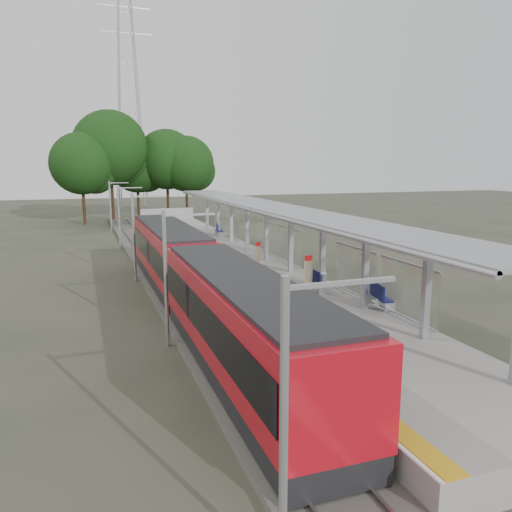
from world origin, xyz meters
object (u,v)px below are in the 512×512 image
at_px(bench_far, 219,229).
at_px(info_pillar_far, 258,257).
at_px(info_pillar_near, 308,277).
at_px(bench_near, 379,295).
at_px(bench_mid, 315,279).
at_px(train, 195,277).
at_px(litter_bin, 322,283).

distance_m(bench_far, info_pillar_far, 13.93).
bearing_deg(info_pillar_far, info_pillar_near, -88.43).
distance_m(bench_near, bench_far, 23.56).
bearing_deg(bench_mid, bench_near, -69.90).
distance_m(train, bench_near, 8.23).
bearing_deg(bench_far, info_pillar_near, -84.03).
height_order(train, bench_mid, train).
distance_m(info_pillar_near, litter_bin, 0.82).
bearing_deg(info_pillar_far, bench_far, 83.41).
xyz_separation_m(train, info_pillar_near, (5.34, -0.76, -0.25)).
bearing_deg(info_pillar_far, train, -133.50).
relative_size(info_pillar_near, info_pillar_far, 1.18).
bearing_deg(train, bench_far, 71.89).
height_order(bench_near, bench_far, bench_near).
height_order(info_pillar_far, litter_bin, info_pillar_far).
bearing_deg(bench_near, train, 162.89).
distance_m(bench_far, litter_bin, 20.19).
height_order(bench_near, bench_mid, bench_near).
distance_m(bench_mid, info_pillar_far, 6.03).
xyz_separation_m(bench_mid, info_pillar_near, (-0.53, -0.32, 0.23)).
bearing_deg(bench_near, info_pillar_far, 115.24).
xyz_separation_m(train, info_pillar_far, (5.03, 5.53, -0.37)).
height_order(bench_far, info_pillar_near, info_pillar_near).
xyz_separation_m(bench_mid, litter_bin, (0.21, -0.35, -0.11)).
bearing_deg(bench_mid, litter_bin, -56.61).
xyz_separation_m(bench_near, info_pillar_far, (-2.07, 9.68, 0.08)).
bearing_deg(bench_mid, bench_far, 90.33).
distance_m(train, litter_bin, 6.16).
distance_m(info_pillar_far, litter_bin, 6.41).
relative_size(bench_far, info_pillar_far, 1.08).
bearing_deg(bench_mid, train, 177.42).
distance_m(train, bench_mid, 5.90).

